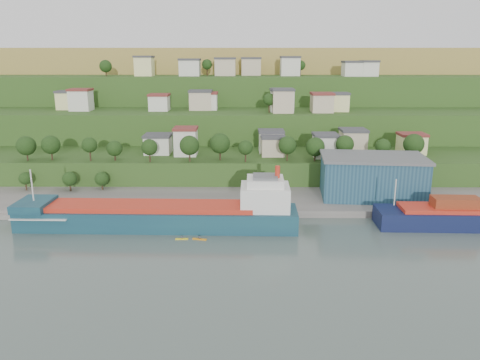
{
  "coord_description": "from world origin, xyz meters",
  "views": [
    {
      "loc": [
        9.05,
        -109.06,
        43.93
      ],
      "look_at": [
        8.39,
        15.0,
        11.04
      ],
      "focal_mm": 35.0,
      "sensor_mm": 36.0,
      "label": 1
    }
  ],
  "objects_px": {
    "cargo_ship_near": "(167,216)",
    "warehouse": "(372,176)",
    "kayak_orange": "(200,239)",
    "caravan": "(32,205)"
  },
  "relations": [
    {
      "from": "warehouse",
      "to": "caravan",
      "type": "height_order",
      "value": "warehouse"
    },
    {
      "from": "caravan",
      "to": "kayak_orange",
      "type": "relative_size",
      "value": 1.47
    },
    {
      "from": "cargo_ship_near",
      "to": "warehouse",
      "type": "height_order",
      "value": "cargo_ship_near"
    },
    {
      "from": "caravan",
      "to": "kayak_orange",
      "type": "xyz_separation_m",
      "value": [
        50.14,
        -20.38,
        -2.17
      ]
    },
    {
      "from": "kayak_orange",
      "to": "warehouse",
      "type": "bearing_deg",
      "value": 44.63
    },
    {
      "from": "cargo_ship_near",
      "to": "kayak_orange",
      "type": "distance_m",
      "value": 13.06
    },
    {
      "from": "warehouse",
      "to": "caravan",
      "type": "distance_m",
      "value": 101.12
    },
    {
      "from": "caravan",
      "to": "kayak_orange",
      "type": "distance_m",
      "value": 54.16
    },
    {
      "from": "warehouse",
      "to": "kayak_orange",
      "type": "relative_size",
      "value": 9.08
    },
    {
      "from": "cargo_ship_near",
      "to": "caravan",
      "type": "height_order",
      "value": "cargo_ship_near"
    }
  ]
}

